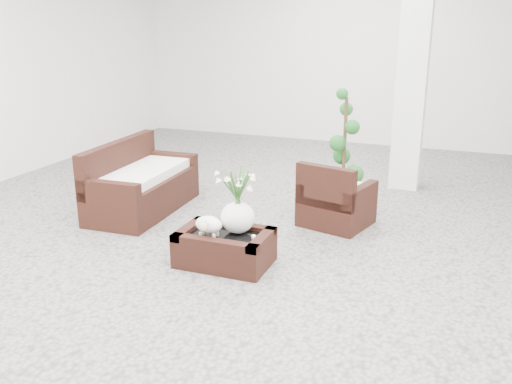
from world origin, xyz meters
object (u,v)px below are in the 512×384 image
(coffee_table, at_px, (225,249))
(loveseat, at_px, (142,177))
(topiary, at_px, (345,143))
(armchair, at_px, (337,193))

(coffee_table, xyz_separation_m, loveseat, (-1.62, 1.11, 0.28))
(coffee_table, distance_m, topiary, 2.86)
(armchair, relative_size, topiary, 0.54)
(coffee_table, distance_m, armchair, 1.71)
(topiary, bearing_deg, loveseat, -143.33)
(coffee_table, relative_size, loveseat, 0.55)
(armchair, bearing_deg, coffee_table, 77.69)
(loveseat, bearing_deg, armchair, -82.91)
(coffee_table, xyz_separation_m, armchair, (0.78, 1.50, 0.23))
(coffee_table, bearing_deg, topiary, 78.14)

